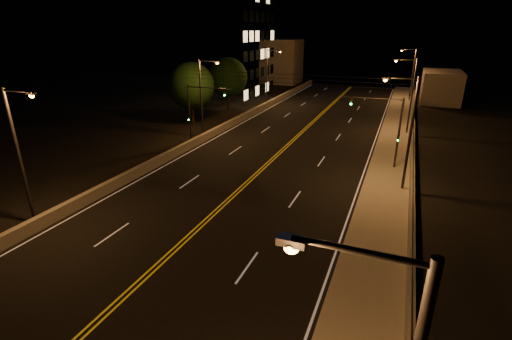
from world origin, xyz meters
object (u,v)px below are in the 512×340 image
at_px(streetlight_6, 268,73).
at_px(traffic_signal_right, 388,125).
at_px(streetlight_3, 411,72).
at_px(tree_1, 228,77).
at_px(streetlight_2, 410,92).
at_px(streetlight_4, 21,149).
at_px(building_tower, 195,26).
at_px(streetlight_1, 407,128).
at_px(traffic_signal_left, 197,109).
at_px(tree_0, 191,86).
at_px(streetlight_5, 203,93).

relative_size(streetlight_6, traffic_signal_right, 1.35).
distance_m(streetlight_3, tree_1, 30.86).
xyz_separation_m(streetlight_2, streetlight_6, (-21.42, 11.69, 0.00)).
bearing_deg(tree_1, streetlight_3, 34.50).
relative_size(streetlight_4, building_tower, 0.34).
xyz_separation_m(streetlight_1, streetlight_6, (-21.42, 29.28, 0.00)).
bearing_deg(streetlight_4, traffic_signal_right, 43.30).
relative_size(streetlight_2, traffic_signal_left, 1.35).
distance_m(streetlight_2, tree_1, 25.91).
height_order(streetlight_1, streetlight_2, same).
relative_size(streetlight_3, tree_0, 1.09).
xyz_separation_m(streetlight_6, tree_0, (-4.37, -16.72, -0.01)).
bearing_deg(streetlight_6, streetlight_2, -28.62).
xyz_separation_m(streetlight_4, streetlight_6, (0.00, 43.40, 0.00)).
bearing_deg(streetlight_5, streetlight_1, -20.36).
distance_m(streetlight_3, streetlight_5, 38.57).
bearing_deg(tree_1, streetlight_4, -83.76).
xyz_separation_m(streetlight_5, traffic_signal_right, (19.94, -3.28, -1.02)).
bearing_deg(traffic_signal_right, streetlight_4, -136.70).
bearing_deg(building_tower, streetlight_2, -20.90).
xyz_separation_m(streetlight_3, traffic_signal_left, (-20.34, -35.35, -1.02)).
height_order(streetlight_5, tree_1, streetlight_5).
relative_size(streetlight_2, streetlight_5, 1.00).
bearing_deg(streetlight_1, streetlight_6, 126.19).
relative_size(streetlight_3, traffic_signal_right, 1.35).
bearing_deg(traffic_signal_right, streetlight_6, 129.02).
xyz_separation_m(streetlight_4, traffic_signal_left, (1.08, 18.79, -1.02)).
bearing_deg(building_tower, traffic_signal_left, -60.00).
relative_size(streetlight_2, building_tower, 0.34).
height_order(streetlight_4, streetlight_6, same).
distance_m(tree_0, tree_1, 9.99).
bearing_deg(streetlight_4, streetlight_2, 55.97).
bearing_deg(tree_0, streetlight_4, -80.70).
distance_m(traffic_signal_right, tree_0, 25.58).
bearing_deg(tree_1, streetlight_6, 59.21).
relative_size(traffic_signal_right, tree_1, 0.82).
distance_m(streetlight_1, tree_0, 28.68).
distance_m(streetlight_1, building_tower, 47.92).
height_order(streetlight_3, streetlight_5, same).
xyz_separation_m(streetlight_6, tree_1, (-4.01, -6.73, -0.09)).
bearing_deg(streetlight_1, streetlight_5, 159.64).
relative_size(streetlight_3, streetlight_6, 1.00).
relative_size(streetlight_4, streetlight_6, 1.00).
xyz_separation_m(streetlight_2, traffic_signal_right, (-1.48, -12.92, -1.02)).
xyz_separation_m(streetlight_2, streetlight_4, (-21.42, -31.71, 0.00)).
bearing_deg(tree_0, tree_1, 87.96).
xyz_separation_m(traffic_signal_left, tree_0, (-5.45, 7.89, 1.00)).
height_order(streetlight_1, building_tower, building_tower).
bearing_deg(tree_0, building_tower, 117.91).
bearing_deg(traffic_signal_left, traffic_signal_right, 0.00).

